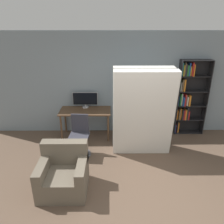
{
  "coord_description": "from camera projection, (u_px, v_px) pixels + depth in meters",
  "views": [
    {
      "loc": [
        -0.52,
        -2.99,
        2.86
      ],
      "look_at": [
        -0.48,
        1.44,
        1.05
      ],
      "focal_mm": 35.0,
      "sensor_mm": 36.0,
      "label": 1
    }
  ],
  "objects": [
    {
      "name": "ground_plane",
      "position": [
        140.0,
        197.0,
        3.86
      ],
      "size": [
        16.0,
        16.0,
        0.0
      ],
      "primitive_type": "plane",
      "color": "brown"
    },
    {
      "name": "wall_back",
      "position": [
        130.0,
        84.0,
        5.79
      ],
      "size": [
        8.0,
        0.06,
        2.7
      ],
      "color": "gray",
      "rests_on": "ground"
    },
    {
      "name": "mattress_far",
      "position": [
        142.0,
        109.0,
        5.06
      ],
      "size": [
        1.33,
        0.31,
        2.0
      ],
      "color": "silver",
      "rests_on": "ground"
    },
    {
      "name": "desk",
      "position": [
        85.0,
        114.0,
        5.71
      ],
      "size": [
        1.32,
        0.66,
        0.75
      ],
      "color": "brown",
      "rests_on": "ground"
    },
    {
      "name": "mattress_near",
      "position": [
        144.0,
        114.0,
        4.78
      ],
      "size": [
        1.33,
        0.44,
        2.01
      ],
      "color": "silver",
      "rests_on": "ground"
    },
    {
      "name": "office_chair",
      "position": [
        79.0,
        139.0,
        5.01
      ],
      "size": [
        0.52,
        0.52,
        0.95
      ],
      "color": "#4C4C51",
      "rests_on": "ground"
    },
    {
      "name": "bookshelf",
      "position": [
        188.0,
        98.0,
        5.8
      ],
      "size": [
        0.79,
        0.27,
        2.02
      ],
      "color": "black",
      "rests_on": "ground"
    },
    {
      "name": "armchair",
      "position": [
        64.0,
        173.0,
        3.98
      ],
      "size": [
        0.85,
        0.8,
        0.85
      ],
      "color": "#665B4C",
      "rests_on": "ground"
    },
    {
      "name": "monitor",
      "position": [
        85.0,
        99.0,
        5.8
      ],
      "size": [
        0.66,
        0.17,
        0.42
      ],
      "color": "#B7B7BC",
      "rests_on": "desk"
    }
  ]
}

